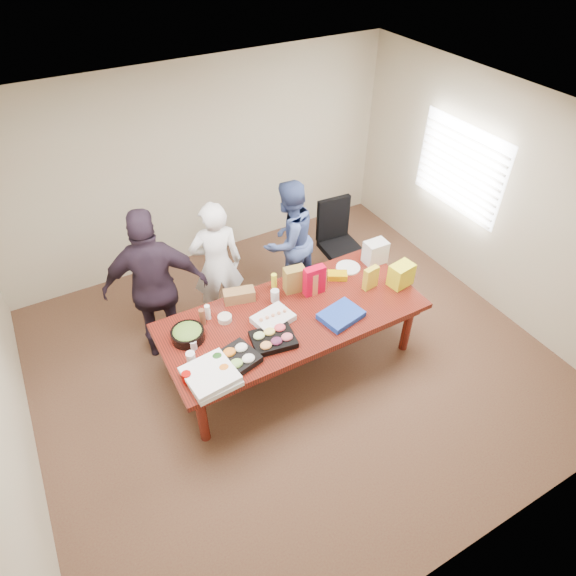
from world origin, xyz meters
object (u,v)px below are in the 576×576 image
conference_table (293,339)px  office_chair (341,245)px  person_right (289,240)px  salad_bowl (188,335)px  sheet_cake (273,319)px  person_center (217,265)px

conference_table → office_chair: (1.31, 1.03, 0.17)m
person_right → salad_bowl: bearing=13.0°
office_chair → sheet_cake: (-1.54, -1.02, 0.24)m
person_center → person_right: 0.99m
conference_table → salad_bowl: (-1.09, 0.20, 0.43)m
person_center → salad_bowl: bearing=64.1°
sheet_cake → salad_bowl: (-0.86, 0.19, 0.02)m
conference_table → sheet_cake: 0.47m
conference_table → office_chair: 1.68m
office_chair → person_right: 0.77m
person_center → salad_bowl: 1.12m
conference_table → sheet_cake: size_ratio=7.13×
sheet_cake → conference_table: bearing=-13.5°
salad_bowl → sheet_cake: bearing=-12.5°
sheet_cake → salad_bowl: size_ratio=1.18×
office_chair → salad_bowl: 2.56m
person_center → sheet_cake: size_ratio=4.21×
conference_table → person_center: (-0.40, 1.08, 0.45)m
conference_table → salad_bowl: size_ratio=8.39×
person_center → sheet_cake: 1.09m
conference_table → sheet_cake: (-0.23, 0.01, 0.41)m
person_center → person_right: person_center is taller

